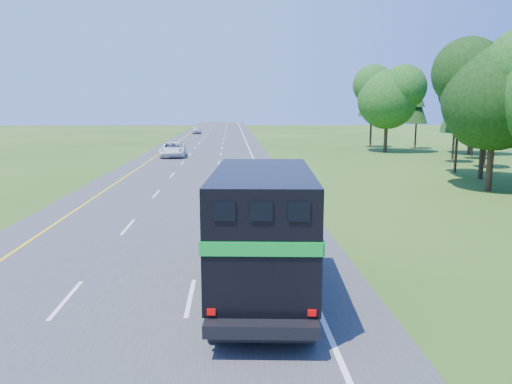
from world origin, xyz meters
TOP-DOWN VIEW (x-y plane):
  - road at (0.00, 50.00)m, footprint 15.00×260.00m
  - lane_markings at (0.00, 50.00)m, footprint 11.15×260.00m
  - horse_truck at (4.02, 11.23)m, footprint 3.32×8.90m
  - white_suv at (-3.47, 53.33)m, footprint 3.07×6.09m
  - far_car at (-4.12, 101.56)m, footprint 2.00×4.57m

SIDE VIEW (x-z plane):
  - road at x=0.00m, z-range 0.00..0.04m
  - lane_markings at x=0.00m, z-range 0.04..0.05m
  - far_car at x=-4.12m, z-range 0.04..1.57m
  - white_suv at x=-3.47m, z-range 0.04..1.69m
  - horse_truck at x=4.02m, z-range 0.17..4.04m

